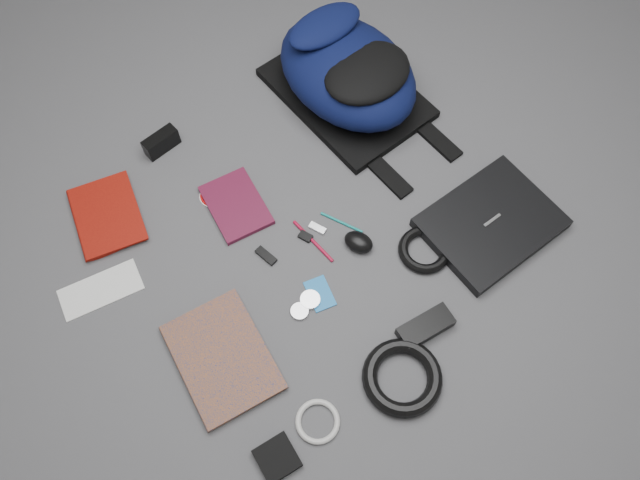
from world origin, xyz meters
TOP-DOWN VIEW (x-y plane):
  - ground at (0.00, 0.00)m, footprint 4.00×4.00m
  - backpack at (0.38, 0.34)m, footprint 0.36×0.52m
  - laptop at (0.39, -0.25)m, footprint 0.35×0.28m
  - textbook_red at (-0.48, 0.45)m, footprint 0.23×0.27m
  - comic_book at (-0.49, -0.08)m, footprint 0.26×0.32m
  - envelope at (-0.52, 0.26)m, footprint 0.22×0.14m
  - dvd_case at (-0.11, 0.23)m, footprint 0.18×0.22m
  - compact_camera at (-0.16, 0.53)m, footprint 0.11×0.04m
  - sticker_disc at (-0.14, 0.30)m, footprint 0.09×0.09m
  - pen_teal at (0.08, 0.01)m, footprint 0.06×0.12m
  - pen_red at (-0.01, 0.02)m, footprint 0.01×0.16m
  - id_badge at (-0.09, -0.11)m, footprint 0.08×0.10m
  - usb_black at (-0.14, 0.06)m, footprint 0.03×0.06m
  - usb_silver at (0.02, 0.04)m, footprint 0.03×0.05m
  - key_fob at (-0.02, 0.04)m, footprint 0.03×0.04m
  - mouse at (0.07, -0.07)m, footprint 0.08×0.09m
  - headphone_left at (-0.16, -0.12)m, footprint 0.05×0.05m
  - headphone_right at (-0.12, -0.11)m, footprint 0.06×0.06m
  - cable_coil at (0.20, -0.19)m, footprint 0.15×0.15m
  - power_brick at (0.05, -0.35)m, footprint 0.15×0.08m
  - power_cord_coil at (-0.08, -0.41)m, footprint 0.26×0.26m
  - pouch at (-0.42, -0.36)m, footprint 0.10×0.10m
  - white_cable_coil at (-0.30, -0.36)m, footprint 0.12×0.12m

SIDE VIEW (x-z plane):
  - ground at x=0.00m, z-range 0.00..0.00m
  - sticker_disc at x=-0.14m, z-range 0.00..0.00m
  - envelope at x=-0.52m, z-range 0.00..0.00m
  - id_badge at x=-0.09m, z-range 0.00..0.00m
  - pen_teal at x=0.08m, z-range 0.00..0.01m
  - pen_red at x=-0.01m, z-range 0.00..0.01m
  - usb_silver at x=0.02m, z-range 0.00..0.01m
  - key_fob at x=-0.02m, z-range 0.00..0.01m
  - headphone_left at x=-0.16m, z-range 0.00..0.01m
  - usb_black at x=-0.14m, z-range 0.00..0.01m
  - headphone_right at x=-0.12m, z-range 0.00..0.01m
  - white_cable_coil at x=-0.30m, z-range 0.00..0.01m
  - dvd_case at x=-0.11m, z-range 0.00..0.02m
  - pouch at x=-0.42m, z-range 0.00..0.02m
  - comic_book at x=-0.49m, z-range 0.00..0.02m
  - textbook_red at x=-0.48m, z-range 0.00..0.03m
  - cable_coil at x=0.20m, z-range 0.00..0.03m
  - laptop at x=0.39m, z-range 0.00..0.03m
  - power_brick at x=0.05m, z-range 0.00..0.03m
  - power_cord_coil at x=-0.08m, z-range 0.00..0.04m
  - mouse at x=0.07m, z-range 0.00..0.04m
  - compact_camera at x=-0.16m, z-range 0.00..0.06m
  - backpack at x=0.38m, z-range 0.00..0.21m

